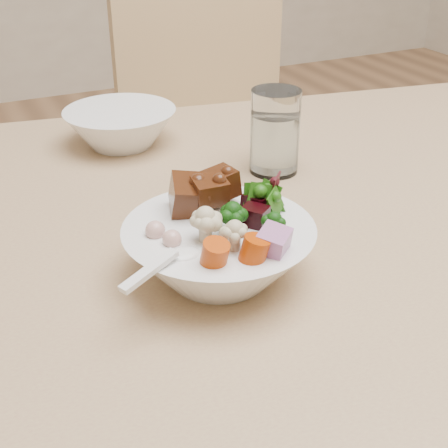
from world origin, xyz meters
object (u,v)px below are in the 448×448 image
(chair_far, at_px, (221,135))
(side_bowl, at_px, (121,128))
(dining_table, at_px, (337,247))
(food_bowl, at_px, (220,247))
(water_glass, at_px, (275,135))

(chair_far, relative_size, side_bowl, 5.47)
(dining_table, bearing_deg, side_bowl, 133.09)
(dining_table, height_order, side_bowl, side_bowl)
(dining_table, distance_m, side_bowl, 0.37)
(food_bowl, height_order, water_glass, water_glass)
(dining_table, relative_size, side_bowl, 9.43)
(food_bowl, bearing_deg, water_glass, 48.88)
(side_bowl, bearing_deg, chair_far, 47.91)
(chair_far, height_order, side_bowl, chair_far)
(chair_far, height_order, food_bowl, chair_far)
(dining_table, relative_size, water_glass, 13.79)
(water_glass, bearing_deg, food_bowl, -131.12)
(food_bowl, xyz_separation_m, water_glass, (0.18, 0.21, 0.02))
(dining_table, bearing_deg, chair_far, 87.19)
(water_glass, distance_m, side_bowl, 0.25)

